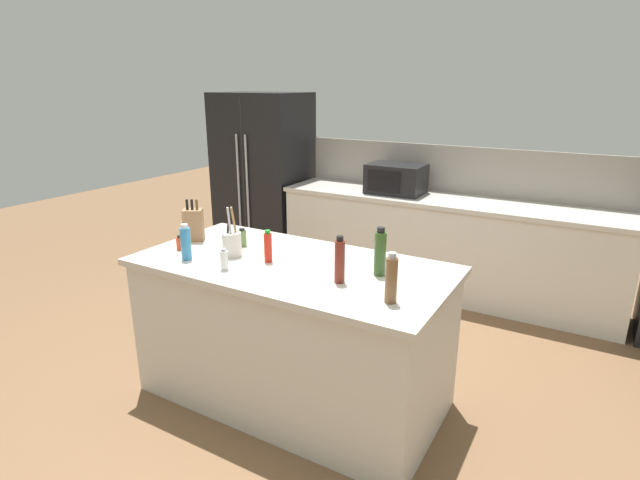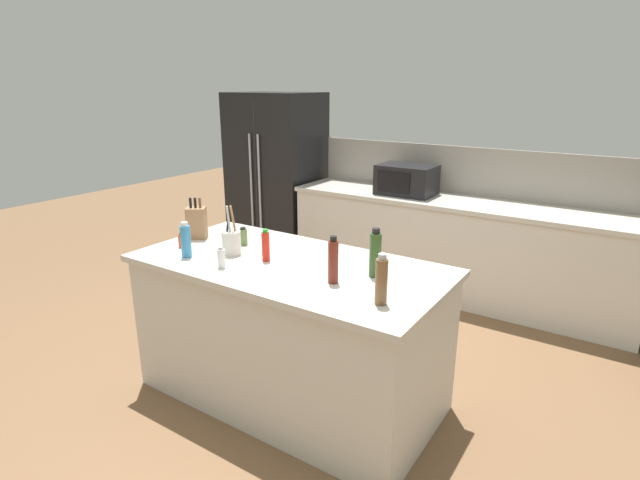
# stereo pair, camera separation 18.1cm
# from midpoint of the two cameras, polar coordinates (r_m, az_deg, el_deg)

# --- Properties ---
(ground_plane) EXTENTS (14.00, 14.00, 0.00)m
(ground_plane) POSITION_cam_midpoint_polar(r_m,az_deg,el_deg) (3.48, -4.60, -17.32)
(ground_plane) COLOR brown
(back_counter_run) EXTENTS (3.25, 0.66, 0.94)m
(back_counter_run) POSITION_cam_midpoint_polar(r_m,az_deg,el_deg) (4.96, 12.80, -0.67)
(back_counter_run) COLOR beige
(back_counter_run) RESTS_ON ground_plane
(wall_backsplash) EXTENTS (3.21, 0.03, 0.46)m
(wall_backsplash) POSITION_cam_midpoint_polar(r_m,az_deg,el_deg) (5.09, 14.43, 7.78)
(wall_backsplash) COLOR gray
(wall_backsplash) RESTS_ON back_counter_run
(kitchen_island) EXTENTS (1.94, 0.97, 0.94)m
(kitchen_island) POSITION_cam_midpoint_polar(r_m,az_deg,el_deg) (3.23, -4.81, -10.44)
(kitchen_island) COLOR beige
(kitchen_island) RESTS_ON ground_plane
(refrigerator) EXTENTS (1.00, 0.75, 1.88)m
(refrigerator) POSITION_cam_midpoint_polar(r_m,az_deg,el_deg) (5.87, -7.38, 7.16)
(refrigerator) COLOR black
(refrigerator) RESTS_ON ground_plane
(microwave) EXTENTS (0.54, 0.39, 0.29)m
(microwave) POSITION_cam_midpoint_polar(r_m,az_deg,el_deg) (4.98, 7.64, 6.95)
(microwave) COLOR black
(microwave) RESTS_ON back_counter_run
(knife_block) EXTENTS (0.16, 0.16, 0.29)m
(knife_block) POSITION_cam_midpoint_polar(r_m,az_deg,el_deg) (3.56, -15.69, 1.70)
(knife_block) COLOR #936B47
(knife_block) RESTS_ON kitchen_island
(utensil_crock) EXTENTS (0.12, 0.12, 0.32)m
(utensil_crock) POSITION_cam_midpoint_polar(r_m,az_deg,el_deg) (3.20, -11.65, -0.37)
(utensil_crock) COLOR beige
(utensil_crock) RESTS_ON kitchen_island
(spice_jar_oregano) EXTENTS (0.05, 0.05, 0.12)m
(spice_jar_oregano) POSITION_cam_midpoint_polar(r_m,az_deg,el_deg) (3.38, -10.40, 0.23)
(spice_jar_oregano) COLOR #567038
(spice_jar_oregano) RESTS_ON kitchen_island
(olive_oil_bottle) EXTENTS (0.07, 0.07, 0.28)m
(olive_oil_bottle) POSITION_cam_midpoint_polar(r_m,az_deg,el_deg) (2.81, 5.05, -1.48)
(olive_oil_bottle) COLOR #2D4C1E
(olive_oil_bottle) RESTS_ON kitchen_island
(hot_sauce_bottle) EXTENTS (0.05, 0.05, 0.20)m
(hot_sauce_bottle) POSITION_cam_midpoint_polar(r_m,az_deg,el_deg) (3.05, -7.66, -0.81)
(hot_sauce_bottle) COLOR red
(hot_sauce_bottle) RESTS_ON kitchen_island
(pepper_grinder) EXTENTS (0.06, 0.06, 0.26)m
(pepper_grinder) POSITION_cam_midpoint_polar(r_m,az_deg,el_deg) (2.47, 6.06, -4.50)
(pepper_grinder) COLOR brown
(pepper_grinder) RESTS_ON kitchen_island
(dish_soap_bottle) EXTENTS (0.06, 0.06, 0.23)m
(dish_soap_bottle) POSITION_cam_midpoint_polar(r_m,az_deg,el_deg) (3.19, -16.67, -0.34)
(dish_soap_bottle) COLOR #3384BC
(dish_soap_bottle) RESTS_ON kitchen_island
(salt_shaker) EXTENTS (0.05, 0.05, 0.13)m
(salt_shaker) POSITION_cam_midpoint_polar(r_m,az_deg,el_deg) (2.97, -12.63, -2.24)
(salt_shaker) COLOR silver
(salt_shaker) RESTS_ON kitchen_island
(vinegar_bottle) EXTENTS (0.06, 0.06, 0.27)m
(vinegar_bottle) POSITION_cam_midpoint_polar(r_m,az_deg,el_deg) (2.70, 0.34, -2.40)
(vinegar_bottle) COLOR maroon
(vinegar_bottle) RESTS_ON kitchen_island
(spice_jar_paprika) EXTENTS (0.05, 0.05, 0.10)m
(spice_jar_paprika) POSITION_cam_midpoint_polar(r_m,az_deg,el_deg) (3.41, -17.15, -0.35)
(spice_jar_paprika) COLOR #B73D1E
(spice_jar_paprika) RESTS_ON kitchen_island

